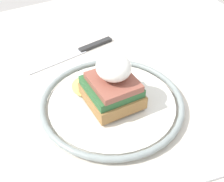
{
  "coord_description": "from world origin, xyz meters",
  "views": [
    {
      "loc": [
        -0.33,
        0.16,
        1.11
      ],
      "look_at": [
        -0.01,
        -0.02,
        0.79
      ],
      "focal_mm": 50.0,
      "sensor_mm": 36.0,
      "label": 1
    }
  ],
  "objects": [
    {
      "name": "plate",
      "position": [
        -0.01,
        -0.02,
        0.76
      ],
      "size": [
        0.23,
        0.23,
        0.02
      ],
      "color": "silver",
      "rests_on": "dining_table"
    },
    {
      "name": "dining_table",
      "position": [
        0.0,
        0.0,
        0.63
      ],
      "size": [
        0.82,
        0.9,
        0.75
      ],
      "color": "beige",
      "rests_on": "ground_plane"
    },
    {
      "name": "knife",
      "position": [
        0.16,
        -0.03,
        0.75
      ],
      "size": [
        0.04,
        0.19,
        0.01
      ],
      "color": "#2D2D2D",
      "rests_on": "dining_table"
    },
    {
      "name": "sandwich",
      "position": [
        -0.01,
        -0.02,
        0.8
      ],
      "size": [
        0.12,
        0.09,
        0.08
      ],
      "color": "#9E703D",
      "rests_on": "plate"
    }
  ]
}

